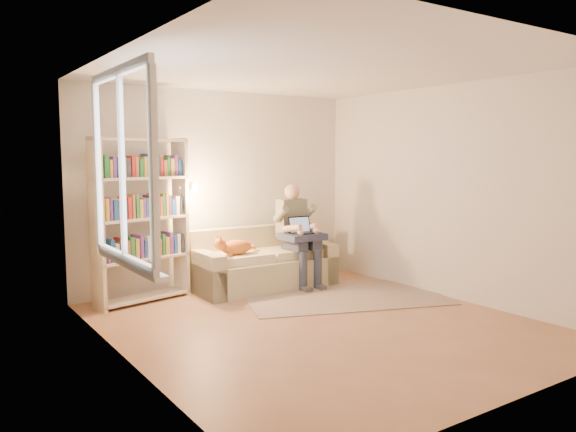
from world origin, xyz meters
TOP-DOWN VIEW (x-y plane):
  - floor at (0.00, 0.00)m, footprint 4.50×4.50m
  - ceiling at (0.00, 0.00)m, footprint 4.00×4.50m
  - wall_left at (-2.00, 0.00)m, footprint 0.02×4.50m
  - wall_right at (2.00, 0.00)m, footprint 0.02×4.50m
  - wall_back at (0.00, 2.25)m, footprint 4.00×0.02m
  - wall_front at (0.00, -2.25)m, footprint 4.00×0.02m
  - window at (-1.95, 0.20)m, footprint 0.12×1.52m
  - sofa at (0.37, 1.74)m, footprint 1.88×0.88m
  - person at (0.81, 1.58)m, footprint 0.39×0.62m
  - cat at (-0.09, 1.63)m, footprint 0.64×0.23m
  - blanket at (0.79, 1.45)m, footprint 0.54×0.45m
  - laptop at (0.79, 1.46)m, footprint 0.33×0.27m
  - bookshelf at (-1.21, 1.90)m, footprint 1.34×0.53m
  - rug at (0.93, 0.74)m, footprint 2.77×2.18m

SIDE VIEW (x-z plane):
  - floor at x=0.00m, z-range 0.00..0.00m
  - rug at x=0.93m, z-range 0.00..0.01m
  - sofa at x=0.37m, z-range -0.11..0.68m
  - cat at x=-0.09m, z-range 0.49..0.72m
  - blanket at x=0.79m, z-range 0.64..0.72m
  - person at x=0.81m, z-range 0.08..1.45m
  - laptop at x=0.79m, z-range 0.63..0.92m
  - bookshelf at x=-1.21m, z-range 0.10..2.06m
  - wall_left at x=-2.00m, z-range 0.00..2.60m
  - wall_right at x=2.00m, z-range 0.00..2.60m
  - wall_back at x=0.00m, z-range 0.00..2.60m
  - wall_front at x=0.00m, z-range 0.00..2.60m
  - window at x=-1.95m, z-range 0.53..2.22m
  - ceiling at x=0.00m, z-range 2.59..2.61m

